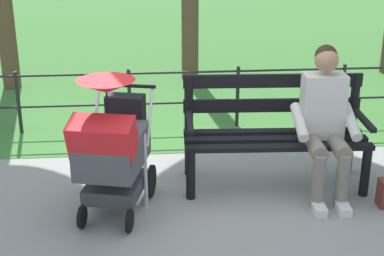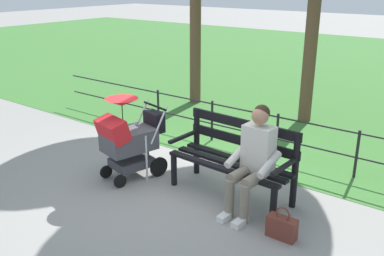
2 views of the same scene
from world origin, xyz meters
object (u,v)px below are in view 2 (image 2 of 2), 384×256
(stroller, at_px, (129,137))
(person_on_bench, at_px, (253,157))
(park_bench, at_px, (235,155))
(handbag, at_px, (282,227))

(stroller, bearing_deg, person_on_bench, -172.21)
(person_on_bench, relative_size, stroller, 1.11)
(park_bench, bearing_deg, handbag, 149.37)
(person_on_bench, bearing_deg, park_bench, -30.30)
(park_bench, relative_size, stroller, 1.41)
(park_bench, height_order, stroller, stroller)
(person_on_bench, bearing_deg, stroller, 7.79)
(handbag, bearing_deg, stroller, -2.27)
(park_bench, distance_m, person_on_bench, 0.47)
(park_bench, height_order, handbag, park_bench)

